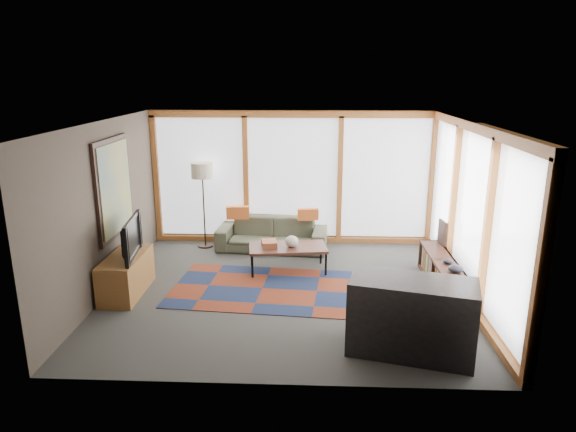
{
  "coord_description": "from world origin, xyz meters",
  "views": [
    {
      "loc": [
        0.35,
        -7.38,
        3.27
      ],
      "look_at": [
        0.0,
        0.4,
        1.1
      ],
      "focal_mm": 32.0,
      "sensor_mm": 36.0,
      "label": 1
    }
  ],
  "objects_px": {
    "sofa": "(272,234)",
    "television": "(126,238)",
    "floor_lamp": "(204,205)",
    "coffee_table": "(288,258)",
    "bookshelf": "(442,274)",
    "tv_console": "(126,275)",
    "bar_counter": "(412,317)"
  },
  "relations": [
    {
      "from": "coffee_table",
      "to": "bar_counter",
      "type": "distance_m",
      "value": 3.07
    },
    {
      "from": "bookshelf",
      "to": "tv_console",
      "type": "relative_size",
      "value": 1.6
    },
    {
      "from": "sofa",
      "to": "tv_console",
      "type": "xyz_separation_m",
      "value": [
        -2.07,
        -2.15,
        0.0
      ]
    },
    {
      "from": "floor_lamp",
      "to": "coffee_table",
      "type": "bearing_deg",
      "value": -35.66
    },
    {
      "from": "bookshelf",
      "to": "bar_counter",
      "type": "bearing_deg",
      "value": -113.64
    },
    {
      "from": "sofa",
      "to": "coffee_table",
      "type": "xyz_separation_m",
      "value": [
        0.35,
        -1.09,
        -0.08
      ]
    },
    {
      "from": "floor_lamp",
      "to": "bar_counter",
      "type": "distance_m",
      "value": 5.03
    },
    {
      "from": "floor_lamp",
      "to": "television",
      "type": "bearing_deg",
      "value": -107.32
    },
    {
      "from": "sofa",
      "to": "floor_lamp",
      "type": "height_order",
      "value": "floor_lamp"
    },
    {
      "from": "tv_console",
      "to": "bar_counter",
      "type": "relative_size",
      "value": 0.83
    },
    {
      "from": "floor_lamp",
      "to": "bookshelf",
      "type": "bearing_deg",
      "value": -24.18
    },
    {
      "from": "tv_console",
      "to": "television",
      "type": "relative_size",
      "value": 1.16
    },
    {
      "from": "sofa",
      "to": "coffee_table",
      "type": "bearing_deg",
      "value": -67.01
    },
    {
      "from": "coffee_table",
      "to": "bar_counter",
      "type": "xyz_separation_m",
      "value": [
        1.6,
        -2.61,
        0.25
      ]
    },
    {
      "from": "sofa",
      "to": "bar_counter",
      "type": "relative_size",
      "value": 1.41
    },
    {
      "from": "sofa",
      "to": "television",
      "type": "distance_m",
      "value": 3.02
    },
    {
      "from": "sofa",
      "to": "tv_console",
      "type": "bearing_deg",
      "value": -128.92
    },
    {
      "from": "sofa",
      "to": "coffee_table",
      "type": "relative_size",
      "value": 1.59
    },
    {
      "from": "bookshelf",
      "to": "tv_console",
      "type": "distance_m",
      "value": 4.89
    },
    {
      "from": "coffee_table",
      "to": "tv_console",
      "type": "bearing_deg",
      "value": -156.41
    },
    {
      "from": "floor_lamp",
      "to": "bookshelf",
      "type": "xyz_separation_m",
      "value": [
        4.12,
        -1.85,
        -0.59
      ]
    },
    {
      "from": "floor_lamp",
      "to": "television",
      "type": "distance_m",
      "value": 2.38
    },
    {
      "from": "sofa",
      "to": "floor_lamp",
      "type": "relative_size",
      "value": 1.25
    },
    {
      "from": "bookshelf",
      "to": "floor_lamp",
      "type": "bearing_deg",
      "value": 155.82
    },
    {
      "from": "bookshelf",
      "to": "coffee_table",
      "type": "bearing_deg",
      "value": 165.09
    },
    {
      "from": "sofa",
      "to": "bookshelf",
      "type": "distance_m",
      "value": 3.3
    },
    {
      "from": "bookshelf",
      "to": "television",
      "type": "relative_size",
      "value": 1.87
    },
    {
      "from": "coffee_table",
      "to": "television",
      "type": "bearing_deg",
      "value": -155.68
    },
    {
      "from": "television",
      "to": "bar_counter",
      "type": "bearing_deg",
      "value": -118.41
    },
    {
      "from": "tv_console",
      "to": "bookshelf",
      "type": "bearing_deg",
      "value": 4.75
    },
    {
      "from": "sofa",
      "to": "television",
      "type": "xyz_separation_m",
      "value": [
        -2.02,
        -2.16,
        0.6
      ]
    },
    {
      "from": "floor_lamp",
      "to": "television",
      "type": "relative_size",
      "value": 1.59
    }
  ]
}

